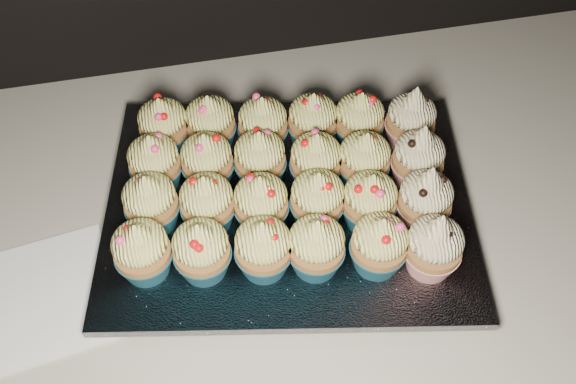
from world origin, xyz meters
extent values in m
cube|color=black|center=(0.00, 1.70, 0.43)|extent=(2.40, 0.60, 0.86)
cube|color=beige|center=(0.00, 1.70, 0.88)|extent=(2.44, 0.64, 0.04)
cube|color=white|center=(-0.40, 1.63, 0.90)|extent=(0.18, 0.18, 0.00)
cube|color=black|center=(-0.10, 1.68, 0.91)|extent=(0.45, 0.38, 0.02)
cube|color=silver|center=(-0.10, 1.68, 0.93)|extent=(0.49, 0.42, 0.01)
cone|color=#16536B|center=(-0.28, 1.62, 0.95)|extent=(0.06, 0.06, 0.03)
ellipsoid|color=#FFF780|center=(-0.28, 1.62, 0.99)|extent=(0.06, 0.06, 0.04)
cone|color=#FFF780|center=(-0.28, 1.62, 1.01)|extent=(0.03, 0.03, 0.02)
cone|color=#16536B|center=(-0.21, 1.61, 0.95)|extent=(0.06, 0.06, 0.03)
ellipsoid|color=#FFF780|center=(-0.21, 1.61, 0.99)|extent=(0.06, 0.06, 0.04)
cone|color=#FFF780|center=(-0.21, 1.61, 1.01)|extent=(0.03, 0.03, 0.02)
cone|color=#16536B|center=(-0.15, 1.60, 0.95)|extent=(0.06, 0.06, 0.03)
ellipsoid|color=#FFF780|center=(-0.15, 1.60, 0.99)|extent=(0.06, 0.06, 0.04)
cone|color=#FFF780|center=(-0.15, 1.60, 1.01)|extent=(0.03, 0.03, 0.02)
cone|color=#16536B|center=(-0.09, 1.59, 0.95)|extent=(0.06, 0.06, 0.03)
ellipsoid|color=#FFF780|center=(-0.09, 1.59, 0.99)|extent=(0.06, 0.06, 0.04)
cone|color=#FFF780|center=(-0.09, 1.59, 1.01)|extent=(0.03, 0.03, 0.02)
cone|color=#16536B|center=(-0.03, 1.58, 0.95)|extent=(0.06, 0.06, 0.03)
ellipsoid|color=#FFF780|center=(-0.03, 1.58, 0.99)|extent=(0.06, 0.06, 0.04)
cone|color=#FFF780|center=(-0.03, 1.58, 1.01)|extent=(0.03, 0.03, 0.02)
cone|color=#B41919|center=(0.03, 1.56, 0.95)|extent=(0.06, 0.06, 0.03)
ellipsoid|color=#F7E8AD|center=(0.03, 1.56, 0.99)|extent=(0.06, 0.06, 0.04)
cone|color=#F7E8AD|center=(0.03, 1.56, 1.02)|extent=(0.03, 0.03, 0.03)
cone|color=#16536B|center=(-0.26, 1.68, 0.95)|extent=(0.06, 0.06, 0.03)
ellipsoid|color=#FFF780|center=(-0.26, 1.68, 0.99)|extent=(0.06, 0.06, 0.04)
cone|color=#FFF780|center=(-0.26, 1.68, 1.01)|extent=(0.03, 0.03, 0.02)
cone|color=#16536B|center=(-0.20, 1.67, 0.95)|extent=(0.06, 0.06, 0.03)
ellipsoid|color=#FFF780|center=(-0.20, 1.67, 0.99)|extent=(0.06, 0.06, 0.04)
cone|color=#FFF780|center=(-0.20, 1.67, 1.01)|extent=(0.03, 0.03, 0.02)
cone|color=#16536B|center=(-0.14, 1.66, 0.95)|extent=(0.06, 0.06, 0.03)
ellipsoid|color=#FFF780|center=(-0.14, 1.66, 0.99)|extent=(0.06, 0.06, 0.04)
cone|color=#FFF780|center=(-0.14, 1.66, 1.01)|extent=(0.03, 0.03, 0.02)
cone|color=#16536B|center=(-0.08, 1.65, 0.95)|extent=(0.06, 0.06, 0.03)
ellipsoid|color=#FFF780|center=(-0.08, 1.65, 0.99)|extent=(0.06, 0.06, 0.04)
cone|color=#FFF780|center=(-0.08, 1.65, 1.01)|extent=(0.03, 0.03, 0.02)
cone|color=#16536B|center=(-0.02, 1.63, 0.95)|extent=(0.06, 0.06, 0.03)
ellipsoid|color=#FFF780|center=(-0.02, 1.63, 0.99)|extent=(0.06, 0.06, 0.04)
cone|color=#FFF780|center=(-0.02, 1.63, 1.01)|extent=(0.03, 0.03, 0.02)
cone|color=#B41919|center=(0.04, 1.62, 0.95)|extent=(0.06, 0.06, 0.03)
ellipsoid|color=#F7E8AD|center=(0.04, 1.62, 0.99)|extent=(0.06, 0.06, 0.04)
cone|color=#F7E8AD|center=(0.04, 1.62, 1.02)|extent=(0.03, 0.03, 0.03)
cone|color=#16536B|center=(-0.25, 1.74, 0.95)|extent=(0.06, 0.06, 0.03)
ellipsoid|color=#FFF780|center=(-0.25, 1.74, 0.99)|extent=(0.06, 0.06, 0.04)
cone|color=#FFF780|center=(-0.25, 1.74, 1.01)|extent=(0.03, 0.03, 0.02)
cone|color=#16536B|center=(-0.19, 1.73, 0.95)|extent=(0.06, 0.06, 0.03)
ellipsoid|color=#FFF780|center=(-0.19, 1.73, 0.99)|extent=(0.06, 0.06, 0.04)
cone|color=#FFF780|center=(-0.19, 1.73, 1.01)|extent=(0.03, 0.03, 0.02)
cone|color=#16536B|center=(-0.13, 1.72, 0.95)|extent=(0.06, 0.06, 0.03)
ellipsoid|color=#FFF780|center=(-0.13, 1.72, 0.99)|extent=(0.06, 0.06, 0.04)
cone|color=#FFF780|center=(-0.13, 1.72, 1.01)|extent=(0.03, 0.03, 0.02)
cone|color=#16536B|center=(-0.06, 1.71, 0.95)|extent=(0.06, 0.06, 0.03)
ellipsoid|color=#FFF780|center=(-0.06, 1.71, 0.99)|extent=(0.06, 0.06, 0.04)
cone|color=#FFF780|center=(-0.06, 1.71, 1.01)|extent=(0.03, 0.03, 0.02)
cone|color=#16536B|center=(-0.01, 1.70, 0.95)|extent=(0.06, 0.06, 0.03)
ellipsoid|color=#FFF780|center=(-0.01, 1.70, 0.99)|extent=(0.06, 0.06, 0.04)
cone|color=#FFF780|center=(-0.01, 1.70, 1.01)|extent=(0.03, 0.03, 0.02)
cone|color=#B41919|center=(0.06, 1.68, 0.95)|extent=(0.06, 0.06, 0.03)
ellipsoid|color=#F7E8AD|center=(0.06, 1.68, 0.99)|extent=(0.06, 0.06, 0.04)
cone|color=#F7E8AD|center=(0.06, 1.68, 1.02)|extent=(0.03, 0.03, 0.03)
cone|color=#16536B|center=(-0.24, 1.80, 0.95)|extent=(0.06, 0.06, 0.03)
ellipsoid|color=#FFF780|center=(-0.24, 1.80, 0.99)|extent=(0.06, 0.06, 0.04)
cone|color=#FFF780|center=(-0.24, 1.80, 1.01)|extent=(0.03, 0.03, 0.02)
cone|color=#16536B|center=(-0.18, 1.79, 0.95)|extent=(0.06, 0.06, 0.03)
ellipsoid|color=#FFF780|center=(-0.18, 1.79, 0.99)|extent=(0.06, 0.06, 0.04)
cone|color=#FFF780|center=(-0.18, 1.79, 1.01)|extent=(0.03, 0.03, 0.02)
cone|color=#16536B|center=(-0.12, 1.78, 0.95)|extent=(0.06, 0.06, 0.03)
ellipsoid|color=#FFF780|center=(-0.12, 1.78, 0.99)|extent=(0.06, 0.06, 0.04)
cone|color=#FFF780|center=(-0.12, 1.78, 1.01)|extent=(0.03, 0.03, 0.02)
cone|color=#16536B|center=(-0.05, 1.77, 0.95)|extent=(0.06, 0.06, 0.03)
ellipsoid|color=#FFF780|center=(-0.05, 1.77, 0.99)|extent=(0.06, 0.06, 0.04)
cone|color=#FFF780|center=(-0.05, 1.77, 1.01)|extent=(0.03, 0.03, 0.02)
cone|color=#16536B|center=(0.00, 1.76, 0.95)|extent=(0.06, 0.06, 0.03)
ellipsoid|color=#FFF780|center=(0.00, 1.76, 0.99)|extent=(0.06, 0.06, 0.04)
cone|color=#FFF780|center=(0.00, 1.76, 1.01)|extent=(0.03, 0.03, 0.02)
cone|color=#B41919|center=(0.07, 1.75, 0.95)|extent=(0.06, 0.06, 0.03)
ellipsoid|color=#F7E8AD|center=(0.07, 1.75, 0.99)|extent=(0.06, 0.06, 0.04)
cone|color=#F7E8AD|center=(0.07, 1.75, 1.02)|extent=(0.03, 0.03, 0.03)
camera|label=1|loc=(-0.20, 1.22, 1.55)|focal=40.00mm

